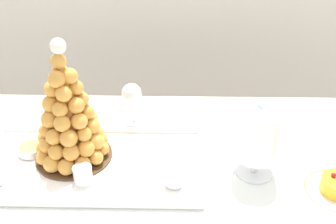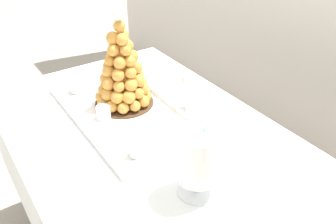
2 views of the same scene
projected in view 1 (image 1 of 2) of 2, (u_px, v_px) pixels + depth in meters
buffet_table at (174, 192)px, 1.27m from camera, size 1.51×0.87×0.73m
serving_tray at (91, 165)px, 1.20m from camera, size 0.67×0.36×0.02m
croquembouche at (68, 116)px, 1.16m from camera, size 0.23×0.23×0.38m
dessert_cup_mid_left at (83, 175)px, 1.12m from camera, size 0.05×0.05×0.05m
dessert_cup_centre at (175, 177)px, 1.11m from camera, size 0.05×0.05×0.05m
creme_brulee_ramekin at (31, 149)px, 1.25m from camera, size 0.08×0.08×0.02m
macaron_goblet at (259, 135)px, 1.11m from camera, size 0.13×0.13×0.22m
wine_glass at (132, 95)px, 1.34m from camera, size 0.07×0.07×0.16m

